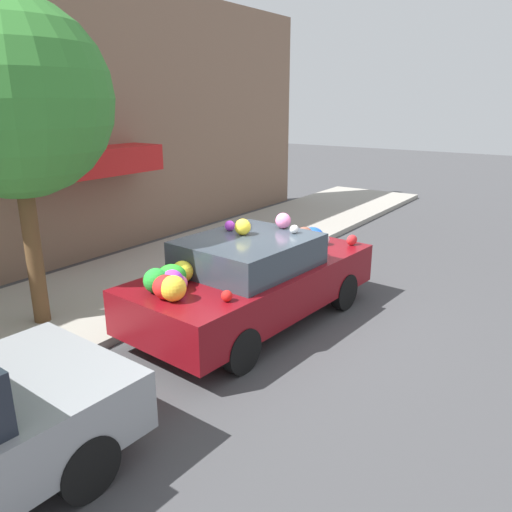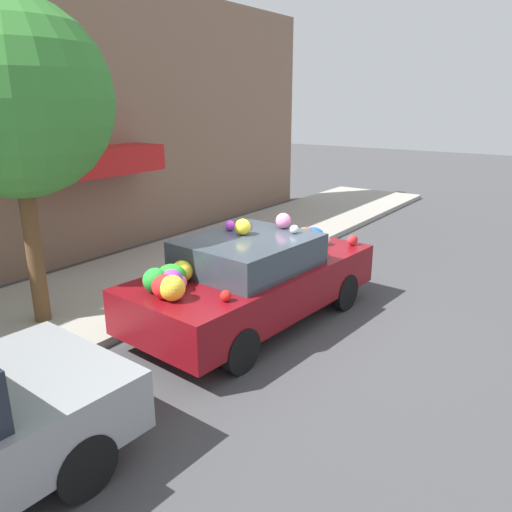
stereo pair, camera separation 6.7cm
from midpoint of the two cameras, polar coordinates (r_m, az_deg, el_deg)
The scene contains 6 objects.
ground_plane at distance 8.12m, azimuth -0.92°, elevation -7.26°, with size 60.00×60.00×0.00m, color #424244.
sidewalk_curb at distance 9.81m, azimuth -13.84°, elevation -2.94°, with size 24.00×3.20×0.13m.
building_facade at distance 11.04m, azimuth -22.77°, elevation 13.71°, with size 18.00×1.20×5.93m.
street_tree at distance 7.80m, azimuth -26.31°, elevation 15.73°, with size 2.71×2.71×4.63m.
fire_hydrant at distance 10.51m, azimuth -0.86°, elevation 1.31°, with size 0.20×0.20×0.70m.
art_car at distance 7.74m, azimuth -0.54°, elevation -2.43°, with size 4.41×2.11×1.67m.
Camera 1 is at (-6.00, -4.30, 3.38)m, focal length 35.00 mm.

